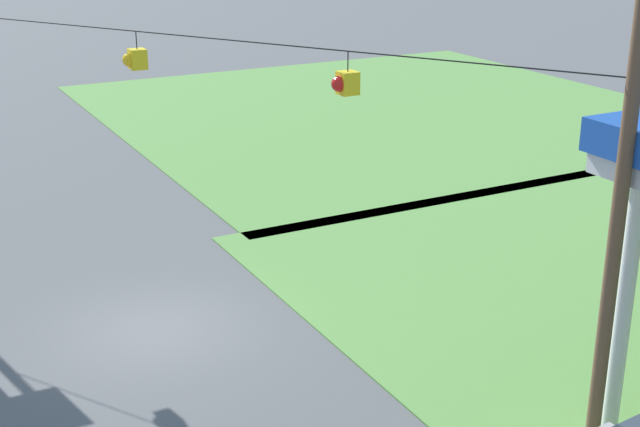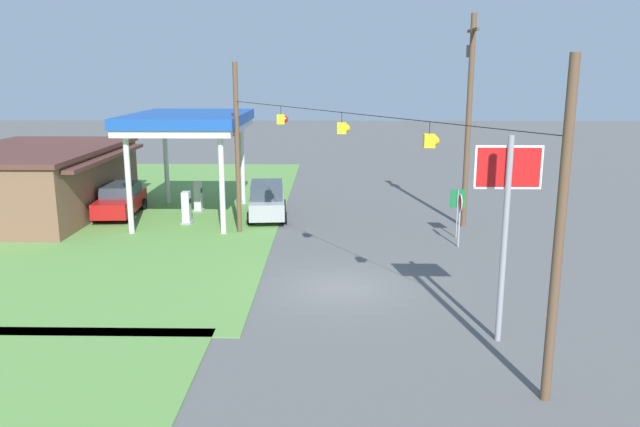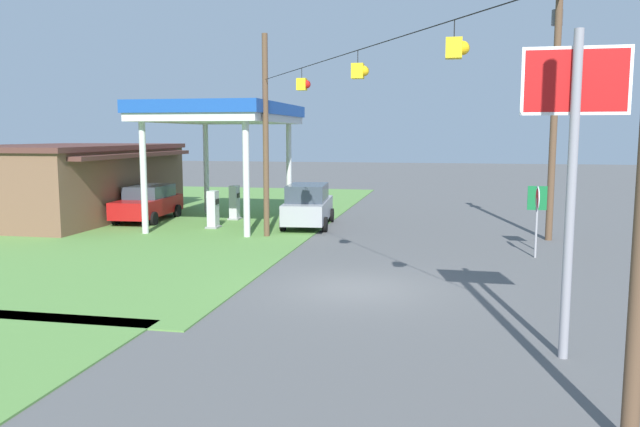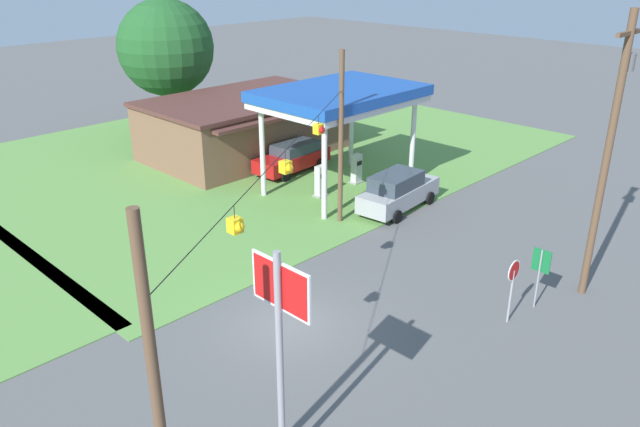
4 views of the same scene
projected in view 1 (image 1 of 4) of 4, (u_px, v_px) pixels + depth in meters
ground_plane at (156, 330)px, 19.70m from camera, size 160.00×160.00×0.00m
grass_verge_opposite_corner at (387, 110)px, 40.08m from camera, size 24.00×24.00×0.04m
signal_span_gantry at (142, 132)px, 18.18m from camera, size 16.46×10.24×8.41m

